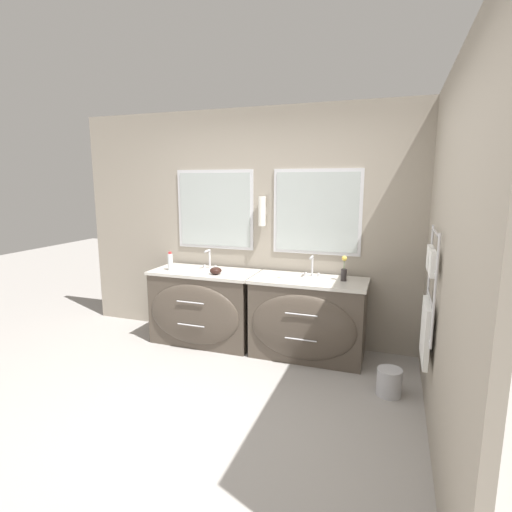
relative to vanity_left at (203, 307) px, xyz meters
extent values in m
plane|color=#9E9993|center=(0.69, -1.47, -0.41)|extent=(16.00, 16.00, 0.00)
cube|color=#9E9384|center=(0.69, 0.39, 0.89)|extent=(4.82, 0.06, 2.60)
cube|color=silver|center=(0.00, 0.35, 1.07)|extent=(0.95, 0.02, 0.91)
cube|color=#B2BCBA|center=(0.00, 0.34, 1.07)|extent=(0.88, 0.01, 0.84)
cube|color=silver|center=(1.19, 0.35, 1.07)|extent=(0.95, 0.02, 0.91)
cube|color=#B2BCBA|center=(1.19, 0.34, 1.07)|extent=(0.88, 0.01, 0.84)
cylinder|color=white|center=(0.60, 0.30, 1.07)|extent=(0.08, 0.08, 0.32)
cube|color=silver|center=(0.60, 0.35, 1.07)|extent=(0.05, 0.02, 0.08)
cube|color=#9E9384|center=(2.33, -0.65, 0.89)|extent=(0.06, 3.74, 2.60)
cylinder|color=silver|center=(2.27, -1.05, 0.66)|extent=(0.02, 0.02, 0.80)
cylinder|color=silver|center=(2.27, -0.53, 0.66)|extent=(0.02, 0.02, 0.80)
cylinder|color=silver|center=(2.27, -0.79, 1.03)|extent=(0.02, 0.52, 0.02)
cylinder|color=silver|center=(2.27, -0.79, 0.78)|extent=(0.02, 0.52, 0.02)
cylinder|color=silver|center=(2.27, -0.79, 0.53)|extent=(0.02, 0.52, 0.02)
cylinder|color=silver|center=(2.27, -0.79, 0.28)|extent=(0.02, 0.52, 0.02)
cube|color=white|center=(2.25, -0.79, 0.28)|extent=(0.04, 0.44, 0.45)
cube|color=white|center=(2.25, -0.90, 0.83)|extent=(0.04, 0.18, 0.18)
cube|color=white|center=(2.25, -0.67, 0.83)|extent=(0.04, 0.18, 0.18)
cube|color=#4C4238|center=(0.00, 0.04, -0.02)|extent=(1.14, 0.54, 0.79)
ellipsoid|color=#4C4238|center=(0.00, -0.23, -0.02)|extent=(1.05, 0.12, 0.66)
cube|color=beige|center=(0.00, 0.04, 0.39)|extent=(1.18, 0.57, 0.03)
ellipsoid|color=white|center=(0.00, 0.01, 0.38)|extent=(0.33, 0.29, 0.06)
cylinder|color=silver|center=(0.00, -0.30, 0.14)|extent=(0.31, 0.01, 0.01)
cylinder|color=silver|center=(0.00, -0.30, -0.11)|extent=(0.31, 0.01, 0.01)
cube|color=#4C4238|center=(1.19, 0.04, -0.02)|extent=(1.14, 0.54, 0.79)
ellipsoid|color=#4C4238|center=(1.19, -0.23, -0.02)|extent=(1.05, 0.12, 0.66)
cube|color=beige|center=(1.19, 0.04, 0.39)|extent=(1.18, 0.57, 0.03)
ellipsoid|color=white|center=(1.19, 0.01, 0.38)|extent=(0.33, 0.29, 0.06)
cylinder|color=silver|center=(1.19, -0.30, 0.14)|extent=(0.31, 0.01, 0.01)
cylinder|color=silver|center=(1.19, -0.30, -0.11)|extent=(0.31, 0.01, 0.01)
cylinder|color=silver|center=(0.00, 0.19, 0.52)|extent=(0.02, 0.02, 0.22)
cylinder|color=silver|center=(0.00, 0.13, 0.62)|extent=(0.02, 0.12, 0.02)
cylinder|color=silver|center=(-0.07, 0.19, 0.43)|extent=(0.03, 0.03, 0.04)
cylinder|color=silver|center=(0.07, 0.19, 0.43)|extent=(0.03, 0.03, 0.04)
cylinder|color=silver|center=(1.19, 0.19, 0.52)|extent=(0.02, 0.02, 0.22)
cylinder|color=silver|center=(1.19, 0.13, 0.62)|extent=(0.02, 0.12, 0.02)
cylinder|color=silver|center=(1.12, 0.19, 0.43)|extent=(0.03, 0.03, 0.04)
cylinder|color=silver|center=(1.26, 0.19, 0.43)|extent=(0.03, 0.03, 0.04)
cylinder|color=silver|center=(-0.37, -0.06, 0.50)|extent=(0.05, 0.05, 0.19)
cylinder|color=red|center=(-0.37, -0.06, 0.61)|extent=(0.04, 0.04, 0.02)
ellipsoid|color=black|center=(0.20, -0.07, 0.45)|extent=(0.13, 0.13, 0.08)
cylinder|color=#332D2D|center=(1.53, 0.08, 0.47)|extent=(0.06, 0.06, 0.12)
cylinder|color=#477238|center=(1.53, 0.08, 0.58)|extent=(0.01, 0.01, 0.11)
sphere|color=#E5BF47|center=(1.53, 0.08, 0.64)|extent=(0.05, 0.05, 0.05)
cube|color=white|center=(0.92, -0.10, 0.42)|extent=(0.09, 0.07, 0.02)
ellipsoid|color=#F2E5CC|center=(0.92, -0.10, 0.44)|extent=(0.06, 0.04, 0.02)
cylinder|color=#B7B7BC|center=(2.02, -0.53, -0.30)|extent=(0.21, 0.21, 0.24)
torus|color=#B7B7BC|center=(2.02, -0.53, -0.19)|extent=(0.21, 0.21, 0.01)
camera|label=1|loc=(1.99, -3.88, 1.38)|focal=28.00mm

